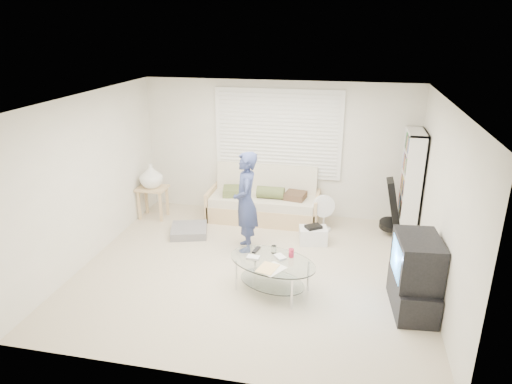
% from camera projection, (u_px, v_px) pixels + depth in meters
% --- Properties ---
extents(ground, '(5.00, 5.00, 0.00)m').
position_uv_depth(ground, '(252.00, 269.00, 6.77)').
color(ground, '#BDB093').
rests_on(ground, ground).
extents(room_shell, '(5.02, 4.52, 2.51)m').
position_uv_depth(room_shell, '(259.00, 155.00, 6.65)').
color(room_shell, beige).
rests_on(room_shell, ground).
extents(window_blinds, '(2.32, 0.08, 1.62)m').
position_uv_depth(window_blinds, '(278.00, 134.00, 8.25)').
color(window_blinds, silver).
rests_on(window_blinds, ground).
extents(futon_sofa, '(2.02, 0.82, 0.99)m').
position_uv_depth(futon_sofa, '(264.00, 203.00, 8.41)').
color(futon_sofa, tan).
rests_on(futon_sofa, ground).
extents(grey_floor_pillow, '(0.75, 0.75, 0.14)m').
position_uv_depth(grey_floor_pillow, '(189.00, 230.00, 7.88)').
color(grey_floor_pillow, slate).
rests_on(grey_floor_pillow, ground).
extents(side_table, '(0.53, 0.42, 1.04)m').
position_uv_depth(side_table, '(151.00, 178.00, 8.33)').
color(side_table, tan).
rests_on(side_table, ground).
extents(bookshelf, '(0.29, 0.77, 1.82)m').
position_uv_depth(bookshelf, '(410.00, 185.00, 7.58)').
color(bookshelf, white).
rests_on(bookshelf, ground).
extents(guitar_case, '(0.37, 0.36, 0.98)m').
position_uv_depth(guitar_case, '(393.00, 211.00, 7.74)').
color(guitar_case, black).
rests_on(guitar_case, ground).
extents(floor_fan, '(0.41, 0.27, 0.66)m').
position_uv_depth(floor_fan, '(324.00, 210.00, 7.93)').
color(floor_fan, white).
rests_on(floor_fan, ground).
extents(storage_bin, '(0.50, 0.39, 0.32)m').
position_uv_depth(storage_bin, '(313.00, 235.00, 7.54)').
color(storage_bin, white).
rests_on(storage_bin, ground).
extents(tv_unit, '(0.57, 0.95, 1.00)m').
position_uv_depth(tv_unit, '(415.00, 275.00, 5.67)').
color(tv_unit, black).
rests_on(tv_unit, ground).
extents(coffee_table, '(1.42, 1.14, 0.58)m').
position_uv_depth(coffee_table, '(272.00, 266.00, 6.12)').
color(coffee_table, silver).
rests_on(coffee_table, ground).
extents(standing_person, '(0.52, 0.67, 1.62)m').
position_uv_depth(standing_person, '(246.00, 202.00, 7.11)').
color(standing_person, navy).
rests_on(standing_person, ground).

